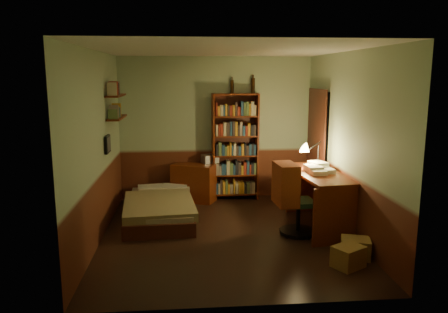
{
  "coord_description": "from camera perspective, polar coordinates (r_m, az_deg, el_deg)",
  "views": [
    {
      "loc": [
        -0.55,
        -5.97,
        2.27
      ],
      "look_at": [
        0.0,
        0.25,
        1.1
      ],
      "focal_mm": 35.0,
      "sensor_mm": 36.0,
      "label": 1
    }
  ],
  "objects": [
    {
      "name": "cardboard_box_b",
      "position": [
        5.85,
        16.81,
        -11.37
      ],
      "size": [
        0.42,
        0.38,
        0.25
      ],
      "primitive_type": "cube",
      "rotation": [
        0.0,
        0.0,
        -0.3
      ],
      "color": "olive",
      "rests_on": "ground"
    },
    {
      "name": "bookshelf",
      "position": [
        7.98,
        1.46,
        1.25
      ],
      "size": [
        0.85,
        0.3,
        1.95
      ],
      "primitive_type": "cube",
      "rotation": [
        0.0,
        0.0,
        0.05
      ],
      "color": "#5C210C",
      "rests_on": "ground"
    },
    {
      "name": "mini_stereo",
      "position": [
        8.01,
        -1.85,
        -0.29
      ],
      "size": [
        0.34,
        0.3,
        0.15
      ],
      "primitive_type": "cube",
      "rotation": [
        0.0,
        0.0,
        0.37
      ],
      "color": "#B2B2B7",
      "rests_on": "dresser"
    },
    {
      "name": "wall_back",
      "position": [
        8.06,
        -1.1,
        3.69
      ],
      "size": [
        3.5,
        0.02,
        2.6
      ],
      "primitive_type": "cube",
      "color": "#99B28C",
      "rests_on": "ground"
    },
    {
      "name": "office_chair",
      "position": [
        6.38,
        9.71,
        -6.12
      ],
      "size": [
        0.48,
        0.43,
        0.9
      ],
      "primitive_type": "cube",
      "rotation": [
        0.0,
        0.0,
        0.08
      ],
      "color": "#2A563A",
      "rests_on": "ground"
    },
    {
      "name": "ceiling",
      "position": [
        6.0,
        0.22,
        13.86
      ],
      "size": [
        3.5,
        4.0,
        0.02
      ],
      "primitive_type": "cube",
      "color": "silver",
      "rests_on": "wall_back"
    },
    {
      "name": "bed",
      "position": [
        7.1,
        -8.4,
        -5.77
      ],
      "size": [
        1.1,
        1.94,
        0.56
      ],
      "primitive_type": "cube",
      "rotation": [
        0.0,
        0.0,
        0.04
      ],
      "color": "#838853",
      "rests_on": "ground"
    },
    {
      "name": "wall_left",
      "position": [
        6.17,
        -16.31,
        1.14
      ],
      "size": [
        0.02,
        4.0,
        2.6
      ],
      "primitive_type": "cube",
      "color": "#99B28C",
      "rests_on": "ground"
    },
    {
      "name": "door_trim",
      "position": [
        7.71,
        11.88,
        0.9
      ],
      "size": [
        0.02,
        0.98,
        2.08
      ],
      "primitive_type": "cube",
      "color": "#3D1A11",
      "rests_on": "ground"
    },
    {
      "name": "floor",
      "position": [
        6.41,
        0.2,
        -10.21
      ],
      "size": [
        3.5,
        4.0,
        0.02
      ],
      "primitive_type": "cube",
      "color": "black",
      "rests_on": "ground"
    },
    {
      "name": "bottle_left",
      "position": [
        7.97,
        1.06,
        9.1
      ],
      "size": [
        0.07,
        0.07,
        0.23
      ],
      "primitive_type": "cylinder",
      "rotation": [
        0.0,
        0.0,
        -0.17
      ],
      "color": "black",
      "rests_on": "bookshelf"
    },
    {
      "name": "doorway",
      "position": [
        7.72,
        12.12,
        0.9
      ],
      "size": [
        0.06,
        0.9,
        2.0
      ],
      "primitive_type": "cube",
      "color": "black",
      "rests_on": "ground"
    },
    {
      "name": "desk_lamp",
      "position": [
        6.96,
        12.22,
        0.8
      ],
      "size": [
        0.18,
        0.18,
        0.54
      ],
      "primitive_type": "cone",
      "rotation": [
        0.0,
        0.0,
        -0.08
      ],
      "color": "black",
      "rests_on": "desk"
    },
    {
      "name": "wall_shelf_upper",
      "position": [
        7.16,
        -13.93,
        7.74
      ],
      "size": [
        0.2,
        0.9,
        0.03
      ],
      "primitive_type": "cube",
      "color": "#5C210C",
      "rests_on": "wall_left"
    },
    {
      "name": "desk",
      "position": [
        6.76,
        12.15,
        -5.51
      ],
      "size": [
        0.81,
        1.63,
        0.84
      ],
      "primitive_type": "cube",
      "rotation": [
        0.0,
        0.0,
        0.11
      ],
      "color": "#5C210C",
      "rests_on": "ground"
    },
    {
      "name": "bottle_right",
      "position": [
        8.02,
        3.81,
        9.23
      ],
      "size": [
        0.08,
        0.08,
        0.27
      ],
      "primitive_type": "cylinder",
      "rotation": [
        0.0,
        0.0,
        -0.21
      ],
      "color": "black",
      "rests_on": "bookshelf"
    },
    {
      "name": "wall_front",
      "position": [
        4.11,
        2.77,
        -3.03
      ],
      "size": [
        3.5,
        0.02,
        2.6
      ],
      "primitive_type": "cube",
      "color": "#99B28C",
      "rests_on": "ground"
    },
    {
      "name": "framed_picture",
      "position": [
        6.75,
        -14.98,
        1.56
      ],
      "size": [
        0.04,
        0.32,
        0.26
      ],
      "primitive_type": "cube",
      "color": "black",
      "rests_on": "wall_left"
    },
    {
      "name": "wall_shelf_lower",
      "position": [
        7.18,
        -13.81,
        4.96
      ],
      "size": [
        0.2,
        0.9,
        0.03
      ],
      "primitive_type": "cube",
      "color": "#5C210C",
      "rests_on": "wall_left"
    },
    {
      "name": "red_jacket",
      "position": [
        6.13,
        7.97,
        0.4
      ],
      "size": [
        0.3,
        0.52,
        0.59
      ],
      "primitive_type": "cube",
      "rotation": [
        0.0,
        0.0,
        0.05
      ],
      "color": "#B04722",
      "rests_on": "office_chair"
    },
    {
      "name": "wall_right",
      "position": [
        6.47,
        15.92,
        1.59
      ],
      "size": [
        0.02,
        4.0,
        2.6
      ],
      "primitive_type": "cube",
      "color": "#99B28C",
      "rests_on": "ground"
    },
    {
      "name": "dresser",
      "position": [
        7.97,
        -3.97,
        -3.42
      ],
      "size": [
        0.85,
        0.66,
        0.68
      ],
      "primitive_type": "cube",
      "rotation": [
        0.0,
        0.0,
        -0.43
      ],
      "color": "#5C210C",
      "rests_on": "ground"
    },
    {
      "name": "paper_stack",
      "position": [
        6.87,
        12.17,
        -1.14
      ],
      "size": [
        0.29,
        0.34,
        0.12
      ],
      "primitive_type": "cube",
      "rotation": [
        0.0,
        0.0,
        0.29
      ],
      "color": "silver",
      "rests_on": "desk"
    },
    {
      "name": "cardboard_box_a",
      "position": [
        5.56,
        15.93,
        -12.47
      ],
      "size": [
        0.44,
        0.41,
        0.26
      ],
      "primitive_type": "cube",
      "rotation": [
        0.0,
        0.0,
        0.53
      ],
      "color": "olive",
      "rests_on": "ground"
    }
  ]
}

